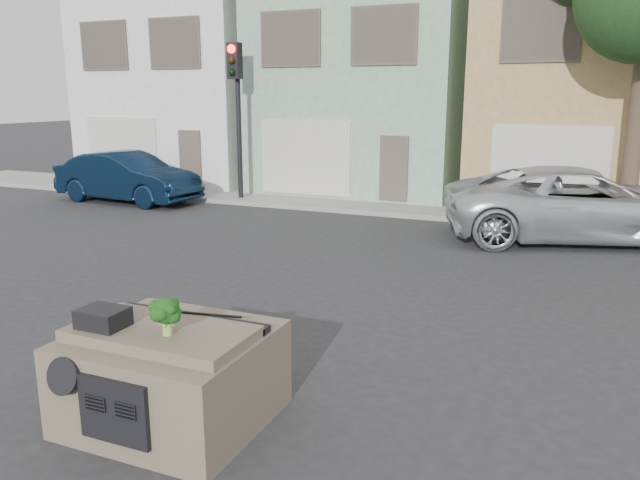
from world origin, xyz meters
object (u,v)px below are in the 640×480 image
Objects in this scene: silver_pickup at (577,240)px; broccoli at (167,316)px; traffic_signal at (237,124)px; navy_sedan at (129,202)px.

silver_pickup is 15.92× the size of broccoli.
traffic_signal is at bearing 64.05° from silver_pickup.
navy_sedan is at bearing -158.04° from traffic_signal.
traffic_signal is (3.42, 1.38, 2.55)m from navy_sedan.
navy_sedan is 12.35× the size of broccoli.
silver_pickup is 10.79m from traffic_signal.
broccoli reaches higher than navy_sedan.
broccoli reaches higher than silver_pickup.
traffic_signal is (-10.38, 1.45, 2.55)m from silver_pickup.
navy_sedan is 0.78× the size of silver_pickup.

